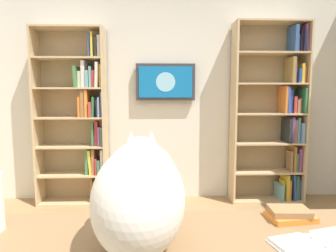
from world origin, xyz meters
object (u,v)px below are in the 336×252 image
object	(u,v)px
wall_mounted_tv	(166,82)
open_binder	(326,248)
bookshelf_left	(277,115)
desk_book_stack	(290,214)
cat	(139,190)
bookshelf_right	(80,116)

from	to	relation	value
wall_mounted_tv	open_binder	xyz separation A→B (m)	(-0.48, 2.54, -0.67)
bookshelf_left	open_binder	xyz separation A→B (m)	(0.84, 2.45, -0.28)
open_binder	desk_book_stack	bearing A→B (deg)	-86.61
cat	desk_book_stack	size ratio (longest dim) A/B	3.13
cat	desk_book_stack	bearing A→B (deg)	-164.90
desk_book_stack	open_binder	bearing A→B (deg)	93.39
wall_mounted_tv	desk_book_stack	xyz separation A→B (m)	(-0.47, 2.30, -0.66)
bookshelf_right	desk_book_stack	distance (m)	2.67
open_binder	wall_mounted_tv	bearing A→B (deg)	-79.24
wall_mounted_tv	desk_book_stack	world-z (taller)	wall_mounted_tv
bookshelf_left	wall_mounted_tv	bearing A→B (deg)	-3.68
bookshelf_left	bookshelf_right	world-z (taller)	bookshelf_left
bookshelf_right	wall_mounted_tv	world-z (taller)	bookshelf_right
bookshelf_left	cat	size ratio (longest dim) A/B	3.41
cat	open_binder	bearing A→B (deg)	173.41
bookshelf_left	cat	distance (m)	2.81
bookshelf_left	cat	bearing A→B (deg)	58.04
open_binder	bookshelf_left	bearing A→B (deg)	-108.97
bookshelf_left	desk_book_stack	bearing A→B (deg)	68.79
desk_book_stack	cat	bearing A→B (deg)	15.10
cat	open_binder	world-z (taller)	cat
wall_mounted_tv	open_binder	bearing A→B (deg)	100.76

